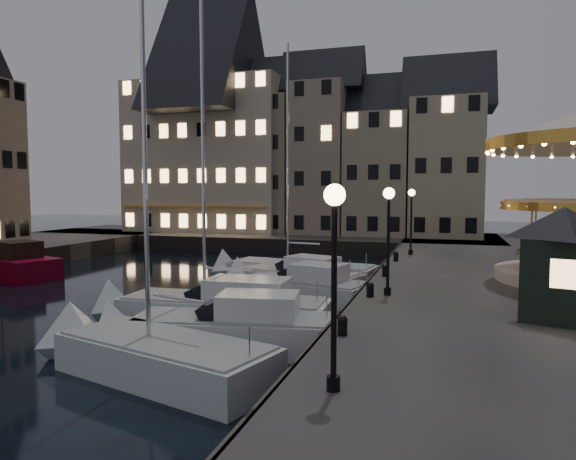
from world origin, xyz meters
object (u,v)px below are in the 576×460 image
(streetlamp_b, at_px, (388,225))
(motorboat_e, at_px, (294,279))
(streetlamp_a, at_px, (334,257))
(bollard_b, at_px, (370,289))
(motorboat_a, at_px, (151,357))
(ticket_kiosk, at_px, (564,244))
(bollard_d, at_px, (396,256))
(motorboat_f, at_px, (292,273))
(motorboat_c, at_px, (215,309))
(red_fishing_boat, at_px, (8,265))
(bollard_c, at_px, (385,270))
(motorboat_b, at_px, (223,331))
(motorboat_d, at_px, (297,289))
(streetlamp_c, at_px, (411,212))
(bollard_a, at_px, (342,325))

(streetlamp_b, height_order, motorboat_e, streetlamp_b)
(streetlamp_a, xyz_separation_m, bollard_b, (-0.60, 9.50, -2.41))
(motorboat_a, bearing_deg, ticket_kiosk, 22.80)
(streetlamp_b, xyz_separation_m, motorboat_e, (-5.62, 6.12, -3.38))
(streetlamp_b, bearing_deg, bollard_d, 93.43)
(motorboat_f, bearing_deg, streetlamp_a, -70.93)
(motorboat_c, bearing_deg, motorboat_e, 82.97)
(red_fishing_boat, relative_size, ticket_kiosk, 2.15)
(streetlamp_a, height_order, bollard_c, streetlamp_a)
(streetlamp_a, distance_m, ticket_kiosk, 9.51)
(motorboat_b, bearing_deg, motorboat_a, -109.55)
(motorboat_e, bearing_deg, bollard_b, -52.84)
(motorboat_d, bearing_deg, streetlamp_c, 65.16)
(motorboat_a, xyz_separation_m, motorboat_e, (0.36, 13.32, 0.10))
(motorboat_b, distance_m, motorboat_f, 13.31)
(motorboat_a, xyz_separation_m, ticket_kiosk, (11.59, 4.87, 3.16))
(streetlamp_c, height_order, ticket_kiosk, streetlamp_c)
(motorboat_b, relative_size, red_fishing_boat, 0.92)
(bollard_d, xyz_separation_m, red_fishing_boat, (-23.42, -4.67, -0.89))
(motorboat_a, height_order, motorboat_c, motorboat_a)
(streetlamp_c, xyz_separation_m, bollard_a, (-0.60, -19.50, -2.41))
(bollard_c, relative_size, bollard_d, 1.00)
(streetlamp_a, relative_size, bollard_a, 7.32)
(bollard_c, distance_m, bollard_d, 5.50)
(motorboat_b, xyz_separation_m, motorboat_e, (-0.63, 10.52, -0.00))
(motorboat_a, height_order, red_fishing_boat, motorboat_a)
(motorboat_a, distance_m, motorboat_d, 10.73)
(streetlamp_a, xyz_separation_m, motorboat_a, (-5.98, 2.80, -3.48))
(bollard_b, xyz_separation_m, motorboat_e, (-5.02, 6.62, -0.96))
(ticket_kiosk, bearing_deg, bollard_b, 163.59)
(ticket_kiosk, bearing_deg, bollard_d, 116.72)
(streetlamp_c, bearing_deg, bollard_c, -93.81)
(streetlamp_b, height_order, bollard_d, streetlamp_b)
(bollard_a, relative_size, motorboat_c, 0.05)
(bollard_b, relative_size, bollard_c, 1.00)
(bollard_b, relative_size, ticket_kiosk, 0.14)
(motorboat_b, xyz_separation_m, motorboat_d, (0.34, 7.85, -0.00))
(motorboat_b, xyz_separation_m, motorboat_f, (-1.52, 13.22, -0.11))
(streetlamp_a, xyz_separation_m, motorboat_c, (-6.57, 8.37, -3.34))
(streetlamp_b, xyz_separation_m, motorboat_f, (-6.51, 8.82, -3.49))
(motorboat_c, distance_m, motorboat_f, 10.46)
(streetlamp_b, height_order, bollard_b, streetlamp_b)
(motorboat_e, height_order, motorboat_f, motorboat_f)
(streetlamp_b, xyz_separation_m, bollard_a, (-0.60, -6.00, -2.41))
(motorboat_b, height_order, motorboat_c, motorboat_c)
(motorboat_c, relative_size, motorboat_f, 0.95)
(streetlamp_c, relative_size, ticket_kiosk, 1.03)
(streetlamp_b, distance_m, motorboat_b, 7.46)
(motorboat_c, distance_m, ticket_kiosk, 12.56)
(motorboat_d, distance_m, motorboat_f, 5.69)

